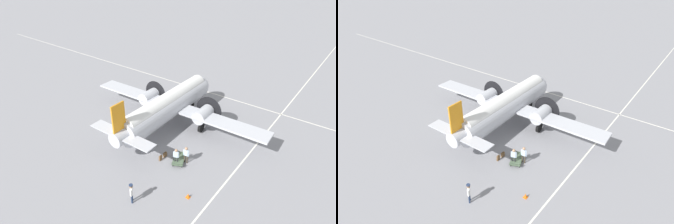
% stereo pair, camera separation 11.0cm
% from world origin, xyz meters
% --- Properties ---
extents(ground_plane, '(300.00, 300.00, 0.00)m').
position_xyz_m(ground_plane, '(0.00, 0.00, 0.00)').
color(ground_plane, gray).
extents(apron_line_eastwest, '(120.00, 0.16, 0.01)m').
position_xyz_m(apron_line_eastwest, '(0.00, 9.69, 0.00)').
color(apron_line_eastwest, silver).
rests_on(apron_line_eastwest, ground_plane).
extents(apron_line_northsouth, '(0.16, 120.00, 0.01)m').
position_xyz_m(apron_line_northsouth, '(-10.81, 0.00, 0.00)').
color(apron_line_northsouth, silver).
rests_on(apron_line_northsouth, ground_plane).
extents(airliner_main, '(16.71, 22.65, 6.05)m').
position_xyz_m(airliner_main, '(-0.47, -0.02, 2.60)').
color(airliner_main, silver).
rests_on(airliner_main, ground_plane).
extents(crew_foreground, '(0.51, 0.43, 1.85)m').
position_xyz_m(crew_foreground, '(10.74, 4.79, 1.16)').
color(crew_foreground, navy).
rests_on(crew_foreground, ground_plane).
extents(passenger_boarding, '(0.32, 0.56, 1.72)m').
position_xyz_m(passenger_boarding, '(4.93, 4.82, 1.05)').
color(passenger_boarding, '#2D2D33').
rests_on(passenger_boarding, ground_plane).
extents(ramp_agent, '(0.29, 0.61, 1.79)m').
position_xyz_m(ramp_agent, '(4.20, 5.45, 1.10)').
color(ramp_agent, '#473D2D').
rests_on(ramp_agent, ground_plane).
extents(suitcase_near_door, '(0.37, 0.13, 0.59)m').
position_xyz_m(suitcase_near_door, '(5.43, 3.35, 0.28)').
color(suitcase_near_door, brown).
rests_on(suitcase_near_door, ground_plane).
extents(suitcase_upright_spare, '(0.43, 0.18, 0.49)m').
position_xyz_m(suitcase_upright_spare, '(4.71, 3.32, 0.23)').
color(suitcase_upright_spare, brown).
rests_on(suitcase_upright_spare, ground_plane).
extents(baggage_cart, '(2.37, 1.87, 0.56)m').
position_xyz_m(baggage_cart, '(4.46, 4.81, 0.28)').
color(baggage_cart, '#4C6047').
rests_on(baggage_cart, ground_plane).
extents(traffic_cone, '(0.34, 0.34, 0.45)m').
position_xyz_m(traffic_cone, '(7.63, 8.06, 0.21)').
color(traffic_cone, orange).
rests_on(traffic_cone, ground_plane).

